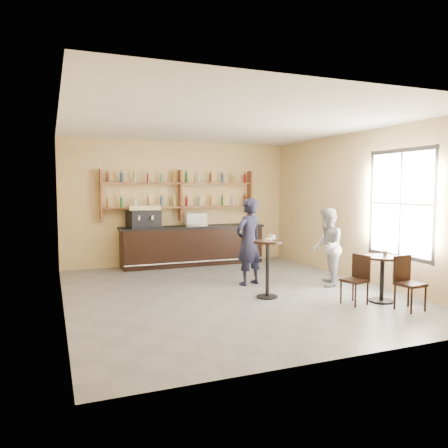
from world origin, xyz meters
name	(u,v)px	position (x,y,z in m)	size (l,w,h in m)	color
floor	(230,292)	(0.00, 0.00, 0.00)	(7.00, 7.00, 0.00)	slate
ceiling	(230,123)	(0.00, 0.00, 3.20)	(7.00, 7.00, 0.00)	white
wall_back	(179,203)	(0.00, 3.50, 1.60)	(7.00, 7.00, 0.00)	#D6B67A
wall_front	(347,223)	(0.00, -3.50, 1.60)	(7.00, 7.00, 0.00)	#D6B67A
wall_left	(61,212)	(-3.00, 0.00, 1.60)	(7.00, 7.00, 0.00)	#D6B67A
wall_right	(359,207)	(3.00, 0.00, 1.60)	(7.00, 7.00, 0.00)	#D6B67A
window_pane	(401,204)	(2.99, -1.20, 1.70)	(2.00, 2.00, 0.00)	white
window_frame	(400,204)	(2.99, -1.20, 1.70)	(0.04, 1.70, 2.10)	black
shelf_unit	(180,195)	(0.00, 3.37, 1.81)	(4.00, 0.26, 1.40)	brown
liquor_bottles	(180,189)	(0.00, 3.37, 1.98)	(3.68, 0.10, 1.00)	#8C5919
bar_counter	(193,245)	(0.27, 3.15, 0.51)	(3.76, 0.73, 1.02)	black
espresso_machine	(144,217)	(-1.01, 3.15, 1.29)	(0.77, 0.49, 0.55)	black
pastry_case	(195,219)	(0.32, 3.15, 1.18)	(0.56, 0.44, 0.33)	silver
pedestal_table	(267,269)	(0.49, -0.62, 0.52)	(0.51, 0.51, 1.04)	black
napkin	(268,241)	(0.49, -0.62, 1.04)	(0.15, 0.15, 0.00)	white
donut	(268,239)	(0.50, -0.63, 1.07)	(0.14, 0.14, 0.05)	#C88249
cup_pedestal	(272,237)	(0.63, -0.52, 1.09)	(0.13, 0.13, 0.10)	white
man_main	(249,242)	(0.62, 0.47, 0.90)	(0.65, 0.43, 1.79)	black
cafe_table	(382,279)	(2.21, -1.63, 0.41)	(0.64, 0.64, 0.81)	black
cup_cafe	(385,253)	(2.26, -1.63, 0.86)	(0.10, 0.10, 0.09)	white
chair_west	(354,280)	(1.66, -1.58, 0.42)	(0.37, 0.37, 0.85)	black
chair_south	(410,284)	(2.26, -2.23, 0.44)	(0.38, 0.38, 0.89)	black
patron_second	(327,247)	(2.07, -0.19, 0.80)	(0.77, 0.60, 1.59)	#949499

